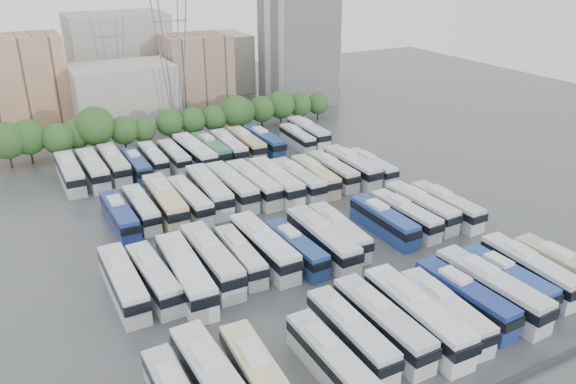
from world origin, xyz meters
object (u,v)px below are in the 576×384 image
bus_r0_s12 (529,269)px  bus_r3_s13 (308,132)px  bus_r0_s8 (445,310)px  bus_r2_s13 (371,167)px  bus_r0_s9 (464,297)px  bus_r2_s4 (190,200)px  bus_r2_s1 (120,216)px  bus_r0_s13 (566,271)px  bus_r3_s5 (174,156)px  apartment_tower (298,46)px  bus_r1_s10 (383,221)px  bus_r3_s0 (70,173)px  bus_r0_s7 (416,315)px  bus_r0_s11 (507,279)px  bus_r1_s7 (322,239)px  bus_r2_s11 (333,171)px  bus_r3_s9 (246,144)px  bus_r1_s3 (211,259)px  bus_r3_s3 (136,165)px  bus_r2_s7 (254,184)px  bus_r3_s7 (211,149)px  bus_r3_s6 (195,153)px  bus_r0_s1 (215,384)px  bus_r2_s5 (209,190)px  bus_r2_s2 (141,208)px  bus_r3_s4 (153,158)px  bus_r1_s4 (240,255)px  bus_r1_s13 (446,205)px  bus_r2_s8 (276,181)px  bus_r2_s3 (165,201)px  bus_r1_s11 (405,215)px  bus_r1_s12 (421,207)px  bus_r2_s6 (231,186)px  bus_r0_s5 (351,334)px  bus_r3_s8 (229,147)px  bus_r0_s10 (491,288)px  bus_r1_s2 (185,274)px  bus_r3_s10 (264,141)px  bus_r0_s6 (382,322)px  bus_r2_s12 (352,166)px  bus_r1_s0 (123,282)px  bus_r0_s4 (331,360)px  bus_r1_s1 (154,278)px

bus_r0_s12 → bus_r3_s13: bus_r3_s13 is taller
bus_r0_s8 → bus_r2_s13: 38.80m
bus_r0_s9 → bus_r2_s4: (-16.64, 35.28, 0.02)m
bus_r2_s1 → bus_r0_s13: bearing=-43.9°
bus_r0_s13 → bus_r3_s5: bearing=113.6°
apartment_tower → bus_r1_s10: size_ratio=2.22×
bus_r3_s0 → bus_r0_s8: bearing=-64.4°
bus_r0_s7 → bus_r0_s11: bus_r0_s7 is taller
bus_r0_s11 → bus_r1_s7: size_ratio=0.87×
bus_r2_s11 → bus_r3_s9: (-6.72, 18.09, 0.10)m
bus_r1_s3 → bus_r3_s3: bus_r1_s3 is taller
bus_r2_s7 → bus_r3_s7: 17.67m
bus_r3_s0 → bus_r3_s6: (19.84, -0.72, 0.12)m
bus_r0_s1 → bus_r2_s5: bearing=67.8°
bus_r0_s11 → bus_r2_s2: bearing=127.8°
bus_r3_s4 → bus_r1_s4: bearing=-89.9°
bus_r2_s4 → bus_r2_s7: bearing=2.2°
bus_r0_s12 → bus_r3_s3: bus_r0_s12 is taller
bus_r1_s13 → bus_r2_s8: bus_r2_s8 is taller
bus_r0_s7 → bus_r2_s1: 40.38m
bus_r2_s3 → bus_r2_s7: (13.33, 0.20, -0.06)m
bus_r1_s4 → bus_r2_s4: 17.04m
bus_r0_s1 → bus_r0_s7: bus_r0_s7 is taller
bus_r0_s12 → bus_r1_s7: bearing=137.0°
bus_r1_s11 → bus_r1_s12: size_ratio=0.96×
bus_r1_s12 → bus_r2_s11: (-3.32, 16.99, -0.06)m
bus_r3_s6 → bus_r1_s11: bearing=-67.0°
bus_r2_s7 → bus_r1_s10: bearing=-64.7°
bus_r1_s12 → bus_r2_s6: 26.87m
bus_r0_s5 → bus_r3_s0: (-16.53, 52.82, 0.14)m
bus_r0_s5 → bus_r1_s4: 18.08m
bus_r0_s1 → bus_r0_s5: bearing=-0.7°
bus_r2_s6 → bus_r3_s3: (-9.96, 15.77, -0.32)m
bus_r1_s10 → bus_r3_s8: bus_r3_s8 is taller
bus_r0_s10 → bus_r3_s9: 54.01m
bus_r1_s7 → bus_r2_s11: size_ratio=1.11×
bus_r1_s2 → bus_r3_s13: bus_r1_s2 is taller
bus_r1_s3 → bus_r3_s8: (16.38, 35.03, -0.14)m
bus_r2_s7 → bus_r3_s10: bearing=57.4°
bus_r3_s3 → bus_r0_s9: bearing=-69.7°
bus_r0_s6 → bus_r0_s11: bearing=-0.3°
bus_r2_s12 → bus_r3_s9: bearing=118.7°
bus_r1_s10 → bus_r0_s8: bearing=-110.0°
bus_r0_s12 → bus_r2_s6: 41.05m
bus_r1_s0 → bus_r3_s6: 39.32m
bus_r0_s1 → bus_r1_s11: size_ratio=1.13×
bus_r0_s6 → bus_r2_s2: size_ratio=1.12×
bus_r1_s7 → bus_r3_s7: size_ratio=1.06×
bus_r0_s4 → bus_r3_s10: bus_r3_s10 is taller
bus_r1_s1 → bus_r2_s7: 26.77m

